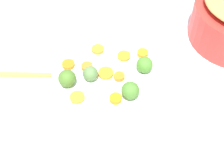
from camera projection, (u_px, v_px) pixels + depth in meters
tabletop at (103, 120)px, 0.83m from camera, size 2.40×2.40×0.02m
serving_bowl_carrots at (112, 89)px, 0.82m from camera, size 0.28×0.28×0.09m
carrot_slice_0 at (68, 65)px, 0.80m from camera, size 0.04×0.04×0.01m
carrot_slice_1 at (106, 73)px, 0.78m from camera, size 0.05×0.05×0.01m
carrot_slice_2 at (98, 49)px, 0.84m from camera, size 0.04×0.04×0.01m
carrot_slice_3 at (124, 56)px, 0.82m from camera, size 0.04×0.04×0.01m
carrot_slice_4 at (116, 99)px, 0.74m from camera, size 0.04×0.04×0.01m
carrot_slice_5 at (77, 97)px, 0.74m from camera, size 0.04×0.04×0.01m
carrot_slice_6 at (143, 54)px, 0.82m from camera, size 0.04×0.04×0.01m
carrot_slice_7 at (119, 77)px, 0.78m from camera, size 0.04×0.04×0.01m
carrot_slice_8 at (87, 67)px, 0.80m from camera, size 0.04×0.04×0.01m
brussels_sprout_0 at (130, 91)px, 0.73m from camera, size 0.04×0.04×0.04m
brussels_sprout_1 at (90, 74)px, 0.77m from camera, size 0.04×0.04×0.04m
brussels_sprout_2 at (145, 65)px, 0.78m from camera, size 0.04×0.04×0.04m
brussels_sprout_3 at (67, 78)px, 0.75m from camera, size 0.04×0.04×0.04m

